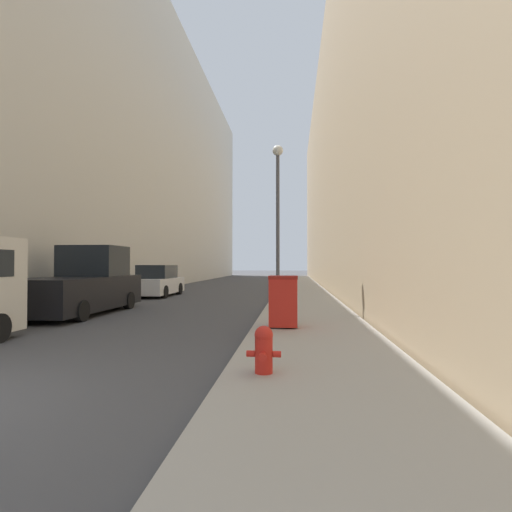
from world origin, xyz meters
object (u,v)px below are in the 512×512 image
Objects in this scene: trash_bin at (283,301)px; lamppost at (278,210)px; pickup_truck at (83,286)px; parked_sedan_near at (157,282)px; fire_hydrant at (264,348)px.

lamppost is (-0.30, 4.15, 2.80)m from trash_bin.
parked_sedan_near is at bearing 89.76° from pickup_truck.
pickup_truck is (-7.01, 3.35, 0.15)m from trash_bin.
parked_sedan_near is (-6.80, 14.98, 0.24)m from fire_hydrant.
parked_sedan_near reaches higher than fire_hydrant.
lamppost reaches higher than fire_hydrant.
fire_hydrant is 0.12× the size of lamppost.
fire_hydrant is at bearing -92.35° from trash_bin.
lamppost is 1.34× the size of parked_sedan_near.
pickup_truck reaches higher than fire_hydrant.
pickup_truck reaches higher than parked_sedan_near.
parked_sedan_near is (0.03, 7.47, -0.21)m from pickup_truck.
fire_hydrant is at bearing -47.70° from pickup_truck.
fire_hydrant is 0.12× the size of pickup_truck.
pickup_truck is (-6.71, -0.80, -2.65)m from lamppost.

